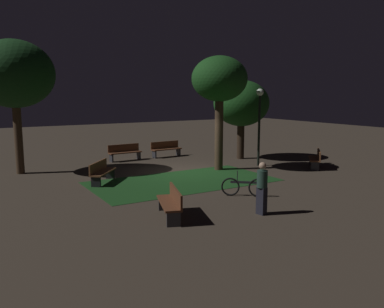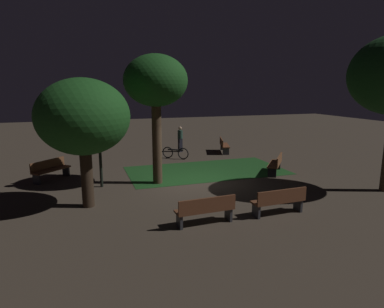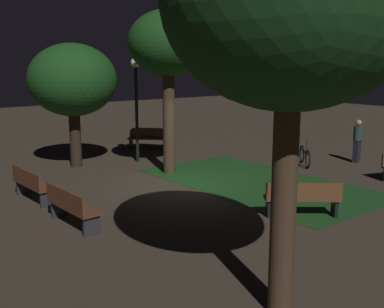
# 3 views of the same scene
# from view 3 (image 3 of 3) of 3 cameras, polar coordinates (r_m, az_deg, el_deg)

# --- Properties ---
(ground_plane) EXTENTS (60.00, 60.00, 0.00)m
(ground_plane) POSITION_cam_3_polar(r_m,az_deg,el_deg) (14.26, 0.04, -3.72)
(ground_plane) COLOR #3D3328
(grass_lawn) EXTENTS (7.60, 4.04, 0.01)m
(grass_lawn) POSITION_cam_3_polar(r_m,az_deg,el_deg) (14.54, 7.95, -3.51)
(grass_lawn) COLOR #194219
(grass_lawn) RESTS_ON ground
(bench_back_row) EXTENTS (1.82, 0.57, 0.88)m
(bench_back_row) POSITION_cam_3_polar(r_m,az_deg,el_deg) (13.12, -19.16, -3.47)
(bench_back_row) COLOR brown
(bench_back_row) RESTS_ON ground
(bench_by_lamp) EXTENTS (1.82, 0.55, 0.88)m
(bench_by_lamp) POSITION_cam_3_polar(r_m,az_deg,el_deg) (10.85, -14.72, -6.20)
(bench_by_lamp) COLOR brown
(bench_by_lamp) RESTS_ON ground
(bench_path_side) EXTENTS (1.51, 1.70, 0.88)m
(bench_path_side) POSITION_cam_3_polar(r_m,az_deg,el_deg) (11.43, 13.46, -5.26)
(bench_path_side) COLOR brown
(bench_path_side) RESTS_ON ground
(bench_corner) EXTENTS (1.61, 1.61, 0.88)m
(bench_corner) POSITION_cam_3_polar(r_m,az_deg,el_deg) (20.31, -5.29, 2.05)
(bench_corner) COLOR brown
(bench_corner) RESTS_ON ground
(tree_tall_center) EXTENTS (2.61, 2.61, 5.36)m
(tree_tall_center) POSITION_cam_3_polar(r_m,az_deg,el_deg) (15.29, -2.96, 13.18)
(tree_tall_center) COLOR #423021
(tree_tall_center) RESTS_ON ground
(tree_near_wall) EXTENTS (3.50, 3.50, 5.98)m
(tree_near_wall) POSITION_cam_3_polar(r_m,az_deg,el_deg) (6.51, 12.18, 18.06)
(tree_near_wall) COLOR #423021
(tree_near_wall) RESTS_ON ground
(tree_back_right) EXTENTS (3.06, 3.06, 4.35)m
(tree_back_right) POSITION_cam_3_polar(r_m,az_deg,el_deg) (16.80, -14.51, 8.73)
(tree_back_right) COLOR #2D2116
(tree_back_right) RESTS_ON ground
(lamp_post_near_wall) EXTENTS (0.36, 0.36, 3.86)m
(lamp_post_near_wall) POSITION_cam_3_polar(r_m,az_deg,el_deg) (17.33, -6.90, 7.81)
(lamp_post_near_wall) COLOR black
(lamp_post_near_wall) RESTS_ON ground
(bicycle) EXTENTS (1.29, 1.08, 0.93)m
(bicycle) POSITION_cam_3_polar(r_m,az_deg,el_deg) (17.27, 13.73, -0.26)
(bicycle) COLOR black
(bicycle) RESTS_ON ground
(pedestrian) EXTENTS (0.32, 0.32, 1.61)m
(pedestrian) POSITION_cam_3_polar(r_m,az_deg,el_deg) (18.28, 19.72, 1.63)
(pedestrian) COLOR black
(pedestrian) RESTS_ON ground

